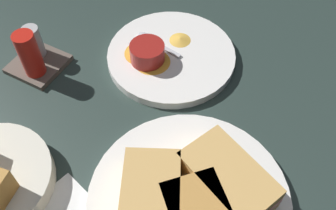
{
  "coord_description": "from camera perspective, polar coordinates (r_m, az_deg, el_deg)",
  "views": [
    {
      "loc": [
        -27.56,
        -18.85,
        51.26
      ],
      "look_at": [
        4.82,
        -1.3,
        3.0
      ],
      "focal_mm": 40.65,
      "sensor_mm": 36.0,
      "label": 1
    }
  ],
  "objects": [
    {
      "name": "condiment_caddy",
      "position": [
        0.72,
        -19.5,
        7.12
      ],
      "size": [
        9.0,
        9.0,
        9.5
      ],
      "color": "brown",
      "rests_on": "ground_plane"
    },
    {
      "name": "spoon_by_dark_ramekin",
      "position": [
        0.54,
        4.33,
        -14.34
      ],
      "size": [
        8.11,
        7.94,
        0.8
      ],
      "color": "silver",
      "rests_on": "plate_sandwich_main"
    },
    {
      "name": "plantain_chip_scatter",
      "position": [
        0.7,
        -2.32,
        7.74
      ],
      "size": [
        14.65,
        11.89,
        0.6
      ],
      "color": "gold",
      "rests_on": "plate_chips_companion"
    },
    {
      "name": "plate_chips_companion",
      "position": [
        0.71,
        0.49,
        7.36
      ],
      "size": [
        23.59,
        23.59,
        1.6
      ],
      "primitive_type": "cylinder",
      "color": "white",
      "rests_on": "ground_plane"
    },
    {
      "name": "plate_sandwich_main",
      "position": [
        0.55,
        3.13,
        -13.96
      ],
      "size": [
        28.42,
        28.42,
        1.6
      ],
      "primitive_type": "cylinder",
      "color": "white",
      "rests_on": "ground_plane"
    },
    {
      "name": "spoon_by_gravy_ramekin",
      "position": [
        0.72,
        -2.71,
        9.69
      ],
      "size": [
        2.97,
        9.96,
        0.8
      ],
      "color": "silver",
      "rests_on": "plate_chips_companion"
    },
    {
      "name": "ground_plane",
      "position": [
        0.62,
        -3.17,
        -5.16
      ],
      "size": [
        110.0,
        110.0,
        3.0
      ],
      "primitive_type": "cube",
      "color": "#283833"
    },
    {
      "name": "sandwich_half_extra",
      "position": [
        0.53,
        8.92,
        -10.99
      ],
      "size": [
        12.16,
        14.95,
        4.8
      ],
      "color": "tan",
      "rests_on": "plate_sandwich_main"
    },
    {
      "name": "ramekin_dark_sauce",
      "position": [
        0.53,
        10.23,
        -11.69
      ],
      "size": [
        7.08,
        7.08,
        4.29
      ],
      "color": "#0C144C",
      "rests_on": "plate_sandwich_main"
    },
    {
      "name": "sandwich_half_near",
      "position": [
        0.51,
        -2.61,
        -14.06
      ],
      "size": [
        15.02,
        12.58,
        4.8
      ],
      "color": "tan",
      "rests_on": "plate_sandwich_main"
    },
    {
      "name": "ramekin_light_gravy",
      "position": [
        0.68,
        -3.13,
        7.9
      ],
      "size": [
        6.22,
        6.22,
        3.43
      ],
      "color": "maroon",
      "rests_on": "plate_chips_companion"
    }
  ]
}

